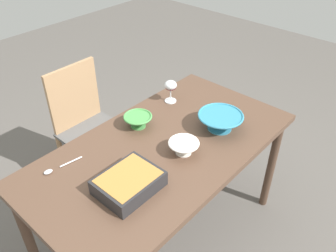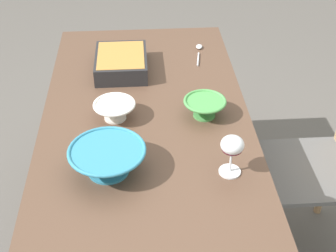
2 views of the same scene
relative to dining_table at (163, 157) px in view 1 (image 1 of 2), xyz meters
name	(u,v)px [view 1 (image 1 of 2)]	position (x,y,z in m)	size (l,w,h in m)	color
ground_plane	(164,236)	(0.00, 0.00, -0.69)	(8.00, 8.00, 0.00)	#5B5651
dining_table	(163,157)	(0.00, 0.00, 0.00)	(1.50, 0.80, 0.77)	brown
chair	(88,125)	(0.05, 0.76, -0.18)	(0.41, 0.42, 0.93)	#595959
wine_glass	(171,87)	(0.37, 0.27, 0.18)	(0.08, 0.08, 0.15)	white
casserole_dish	(129,182)	(-0.33, -0.10, 0.12)	(0.28, 0.22, 0.08)	#262628
mixing_bowl	(220,121)	(0.33, -0.13, 0.13)	(0.26, 0.26, 0.09)	teal
small_bowl	(184,147)	(0.03, -0.12, 0.12)	(0.16, 0.16, 0.07)	white
serving_bowl	(138,120)	(0.04, 0.23, 0.12)	(0.16, 0.16, 0.07)	#4C994C
serving_spoon	(55,169)	(-0.49, 0.27, 0.09)	(0.20, 0.05, 0.01)	silver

